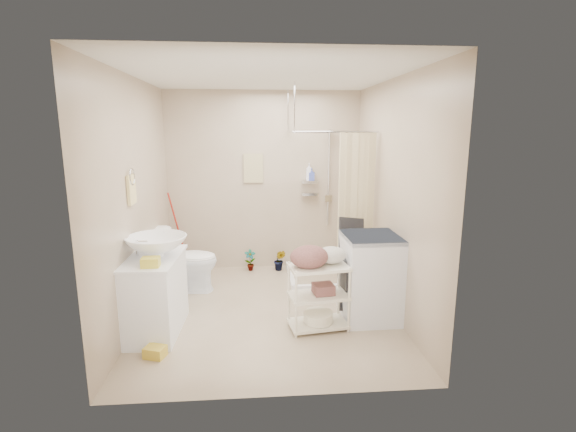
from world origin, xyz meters
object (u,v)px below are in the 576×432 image
at_px(washing_machine, 373,276).
at_px(laundry_rack, 319,291).
at_px(toilet, 185,260).
at_px(vanity, 155,294).

height_order(washing_machine, laundry_rack, washing_machine).
xyz_separation_m(toilet, laundry_rack, (1.55, -1.19, 0.00)).
height_order(vanity, laundry_rack, laundry_rack).
relative_size(toilet, washing_machine, 0.88).
xyz_separation_m(toilet, washing_machine, (2.18, -0.96, 0.06)).
relative_size(washing_machine, laundry_rack, 1.14).
relative_size(vanity, toilet, 1.11).
bearing_deg(toilet, laundry_rack, -123.52).
bearing_deg(washing_machine, laundry_rack, -160.80).
height_order(toilet, washing_machine, washing_machine).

